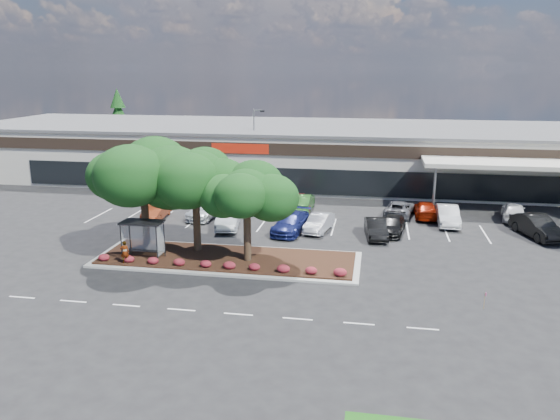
% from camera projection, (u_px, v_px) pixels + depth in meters
% --- Properties ---
extents(ground, '(160.00, 160.00, 0.00)m').
position_uv_depth(ground, '(242.00, 285.00, 33.10)').
color(ground, black).
rests_on(ground, ground).
extents(retail_store, '(80.40, 25.20, 6.25)m').
position_uv_depth(retail_store, '(311.00, 152.00, 64.61)').
color(retail_store, beige).
rests_on(retail_store, ground).
extents(landscape_island, '(18.00, 6.00, 0.26)m').
position_uv_depth(landscape_island, '(227.00, 259.00, 37.22)').
color(landscape_island, '#A1A19C').
rests_on(landscape_island, ground).
extents(lane_markings, '(33.12, 20.06, 0.01)m').
position_uv_depth(lane_markings, '(272.00, 235.00, 43.06)').
color(lane_markings, silver).
rests_on(lane_markings, ground).
extents(shrub_row, '(17.00, 0.80, 0.50)m').
position_uv_depth(shrub_row, '(219.00, 264.00, 35.12)').
color(shrub_row, maroon).
rests_on(shrub_row, landscape_island).
extents(bus_shelter, '(2.75, 1.55, 2.59)m').
position_uv_depth(bus_shelter, '(143.00, 229.00, 36.59)').
color(bus_shelter, black).
rests_on(bus_shelter, landscape_island).
extents(island_tree_west, '(7.20, 7.20, 7.89)m').
position_uv_depth(island_tree_west, '(144.00, 196.00, 37.68)').
color(island_tree_west, black).
rests_on(island_tree_west, landscape_island).
extents(island_tree_mid, '(6.60, 6.60, 7.32)m').
position_uv_depth(island_tree_mid, '(196.00, 200.00, 37.83)').
color(island_tree_mid, black).
rests_on(island_tree_mid, landscape_island).
extents(island_tree_east, '(5.80, 5.80, 6.50)m').
position_uv_depth(island_tree_east, '(247.00, 213.00, 35.83)').
color(island_tree_east, black).
rests_on(island_tree_east, landscape_island).
extents(conifer_north_west, '(4.40, 4.40, 10.00)m').
position_uv_depth(conifer_north_west, '(119.00, 122.00, 80.72)').
color(conifer_north_west, black).
rests_on(conifer_north_west, ground).
extents(person_waiting, '(0.66, 0.55, 1.54)m').
position_uv_depth(person_waiting, '(125.00, 252.00, 35.86)').
color(person_waiting, '#594C47').
rests_on(person_waiting, landscape_island).
extents(light_pole, '(1.42, 0.70, 8.50)m').
position_uv_depth(light_pole, '(255.00, 153.00, 59.77)').
color(light_pole, '#A1A19C').
rests_on(light_pole, ground).
extents(survey_stake, '(0.08, 0.14, 0.95)m').
position_uv_depth(survey_stake, '(485.00, 298.00, 29.66)').
color(survey_stake, '#9F7E53').
rests_on(survey_stake, ground).
extents(car_0, '(1.81, 4.45, 1.44)m').
position_uv_depth(car_0, '(156.00, 211.00, 47.49)').
color(car_0, maroon).
rests_on(car_0, ground).
extents(car_1, '(2.62, 5.27, 1.47)m').
position_uv_depth(car_1, '(205.00, 209.00, 47.86)').
color(car_1, silver).
rests_on(car_1, ground).
extents(car_2, '(2.55, 5.21, 1.64)m').
position_uv_depth(car_2, '(228.00, 218.00, 44.83)').
color(car_2, silver).
rests_on(car_2, ground).
extents(car_3, '(2.97, 5.58, 1.54)m').
position_uv_depth(car_3, '(291.00, 223.00, 43.59)').
color(car_3, navy).
rests_on(car_3, ground).
extents(car_4, '(2.30, 4.47, 1.40)m').
position_uv_depth(car_4, '(319.00, 223.00, 43.90)').
color(car_4, '#9EA0AA').
rests_on(car_4, ground).
extents(car_5, '(1.99, 4.47, 1.42)m').
position_uv_depth(car_5, '(376.00, 229.00, 42.23)').
color(car_5, black).
rests_on(car_5, ground).
extents(car_6, '(2.56, 4.79, 1.32)m').
position_uv_depth(car_6, '(392.00, 225.00, 43.32)').
color(car_6, black).
rests_on(car_6, ground).
extents(car_7, '(1.69, 4.83, 1.59)m').
position_uv_depth(car_7, '(448.00, 215.00, 45.67)').
color(car_7, silver).
rests_on(car_7, ground).
extents(car_8, '(3.30, 5.47, 1.70)m').
position_uv_depth(car_8, '(537.00, 226.00, 42.28)').
color(car_8, black).
rests_on(car_8, ground).
extents(car_9, '(1.62, 4.15, 1.35)m').
position_uv_depth(car_9, '(148.00, 192.00, 54.83)').
color(car_9, maroon).
rests_on(car_9, ground).
extents(car_10, '(3.36, 4.97, 1.55)m').
position_uv_depth(car_10, '(243.00, 197.00, 52.47)').
color(car_10, silver).
rests_on(car_10, ground).
extents(car_12, '(2.87, 5.06, 1.62)m').
position_uv_depth(car_12, '(299.00, 201.00, 50.66)').
color(car_12, maroon).
rests_on(car_12, ground).
extents(car_13, '(1.75, 4.90, 1.61)m').
position_uv_depth(car_13, '(303.00, 202.00, 50.09)').
color(car_13, '#20521B').
rests_on(car_13, ground).
extents(car_14, '(3.12, 5.19, 1.35)m').
position_uv_depth(car_14, '(400.00, 208.00, 48.42)').
color(car_14, '#54545B').
rests_on(car_14, ground).
extents(car_15, '(1.95, 4.78, 1.39)m').
position_uv_depth(car_15, '(425.00, 210.00, 47.91)').
color(car_15, maroon).
rests_on(car_15, ground).
extents(car_17, '(2.58, 4.86, 1.58)m').
position_uv_depth(car_17, '(514.00, 211.00, 47.03)').
color(car_17, silver).
rests_on(car_17, ground).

